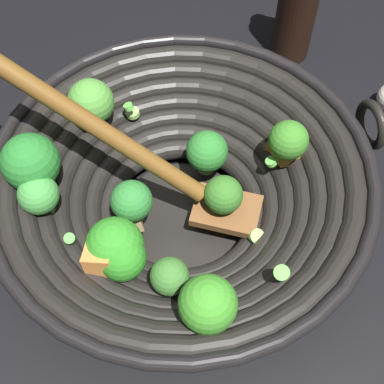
{
  "coord_description": "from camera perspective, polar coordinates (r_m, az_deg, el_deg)",
  "views": [
    {
      "loc": [
        0.21,
        -0.22,
        0.52
      ],
      "look_at": [
        -0.0,
        0.02,
        0.03
      ],
      "focal_mm": 49.78,
      "sensor_mm": 36.0,
      "label": 1
    }
  ],
  "objects": [
    {
      "name": "wok",
      "position": [
        0.54,
        -1.49,
        0.46
      ],
      "size": [
        0.39,
        0.39,
        0.24
      ],
      "color": "black",
      "rests_on": "ground"
    },
    {
      "name": "ground_plane",
      "position": [
        0.6,
        -1.02,
        -2.85
      ],
      "size": [
        4.0,
        4.0,
        0.0
      ],
      "primitive_type": "plane",
      "color": "black"
    },
    {
      "name": "soy_sauce_bottle",
      "position": [
        0.73,
        11.3,
        19.22
      ],
      "size": [
        0.05,
        0.05,
        0.2
      ],
      "color": "black",
      "rests_on": "ground"
    }
  ]
}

